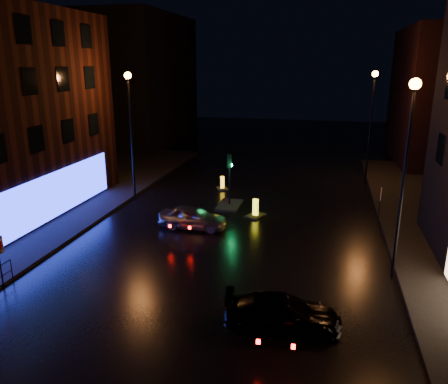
{
  "coord_description": "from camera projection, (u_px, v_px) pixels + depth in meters",
  "views": [
    {
      "loc": [
        4.62,
        -12.28,
        8.92
      ],
      "look_at": [
        -0.1,
        7.81,
        2.8
      ],
      "focal_mm": 35.0,
      "sensor_mm": 36.0,
      "label": 1
    }
  ],
  "objects": [
    {
      "name": "building_far_right",
      "position": [
        445.0,
        96.0,
        39.87
      ],
      "size": [
        8.0,
        14.0,
        12.0
      ],
      "primitive_type": "cube",
      "color": "black",
      "rests_on": "ground"
    },
    {
      "name": "silver_hatchback",
      "position": [
        193.0,
        217.0,
        24.35
      ],
      "size": [
        3.77,
        1.53,
        1.28
      ],
      "primitive_type": "imported",
      "rotation": [
        0.0,
        0.0,
        1.57
      ],
      "color": "#9A9BA1",
      "rests_on": "ground"
    },
    {
      "name": "building_far_left",
      "position": [
        142.0,
        80.0,
        49.19
      ],
      "size": [
        8.0,
        16.0,
        14.0
      ],
      "primitive_type": "cube",
      "color": "black",
      "rests_on": "ground"
    },
    {
      "name": "dark_sedan",
      "position": [
        283.0,
        313.0,
        15.14
      ],
      "size": [
        4.21,
        2.08,
        1.18
      ],
      "primitive_type": "imported",
      "rotation": [
        0.0,
        0.0,
        1.68
      ],
      "color": "black",
      "rests_on": "ground"
    },
    {
      "name": "traffic_signal",
      "position": [
        229.0,
        198.0,
        28.2
      ],
      "size": [
        1.4,
        2.4,
        3.45
      ],
      "color": "black",
      "rests_on": "ground"
    },
    {
      "name": "bollard_near",
      "position": [
        255.0,
        213.0,
        26.29
      ],
      "size": [
        1.27,
        1.49,
        1.1
      ],
      "rotation": [
        0.0,
        0.0,
        -0.41
      ],
      "color": "black",
      "rests_on": "ground"
    },
    {
      "name": "street_lamp_lfar",
      "position": [
        130.0,
        117.0,
        28.2
      ],
      "size": [
        0.44,
        0.44,
        8.37
      ],
      "color": "black",
      "rests_on": "ground"
    },
    {
      "name": "street_lamp_rfar",
      "position": [
        372.0,
        110.0,
        32.25
      ],
      "size": [
        0.44,
        0.44,
        8.37
      ],
      "color": "black",
      "rests_on": "ground"
    },
    {
      "name": "road_sign_right",
      "position": [
        381.0,
        197.0,
        24.97
      ],
      "size": [
        0.12,
        0.5,
        2.07
      ],
      "rotation": [
        0.0,
        0.0,
        3.01
      ],
      "color": "black",
      "rests_on": "ground"
    },
    {
      "name": "street_lamp_rnear",
      "position": [
        407.0,
        151.0,
        17.32
      ],
      "size": [
        0.44,
        0.44,
        8.37
      ],
      "color": "black",
      "rests_on": "ground"
    },
    {
      "name": "bollard_far",
      "position": [
        222.0,
        186.0,
        31.98
      ],
      "size": [
        1.13,
        1.32,
        0.98
      ],
      "rotation": [
        0.0,
        0.0,
        0.42
      ],
      "color": "black",
      "rests_on": "ground"
    },
    {
      "name": "ground",
      "position": [
        175.0,
        333.0,
        15.01
      ],
      "size": [
        120.0,
        120.0,
        0.0
      ],
      "primitive_type": "plane",
      "color": "black",
      "rests_on": "ground"
    }
  ]
}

